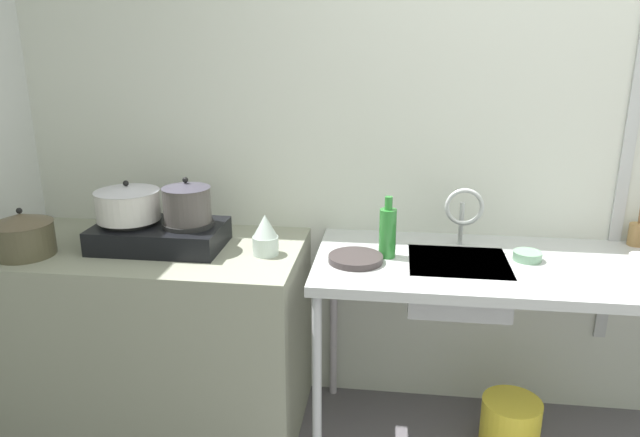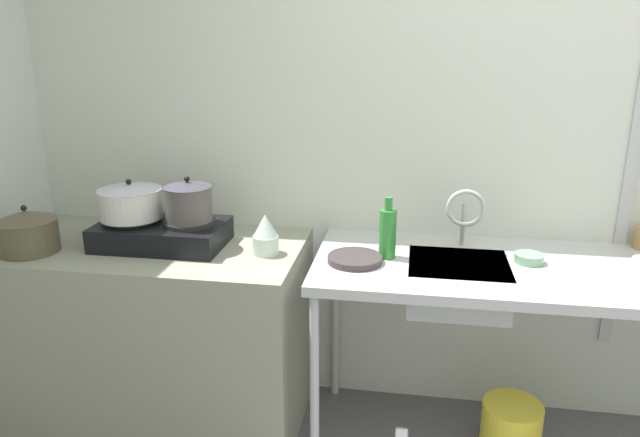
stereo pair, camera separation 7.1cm
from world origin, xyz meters
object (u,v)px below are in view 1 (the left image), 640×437
small_bowl_on_drainboard (527,256)px  bottle_by_sink (388,232)px  stove (160,235)px  bucket_on_floor (510,426)px  pot_on_left_burner (128,203)px  utensil_jar (637,234)px  sink_basin (457,282)px  pot_on_right_burner (187,202)px  percolator (265,235)px  pot_beside_stove (23,234)px  frying_pan (356,259)px  cup_by_rack (640,264)px  faucet (464,209)px

small_bowl_on_drainboard → bottle_by_sink: bottle_by_sink is taller
small_bowl_on_drainboard → stove: bearing=-178.5°
bottle_by_sink → bucket_on_floor: size_ratio=1.02×
small_bowl_on_drainboard → bottle_by_sink: size_ratio=0.45×
pot_on_left_burner → utensil_jar: size_ratio=1.20×
pot_on_left_burner → small_bowl_on_drainboard: size_ratio=2.37×
sink_basin → small_bowl_on_drainboard: bearing=9.8°
pot_on_right_burner → bucket_on_floor: (1.37, -0.03, -0.92)m
stove → percolator: size_ratio=3.17×
pot_on_left_burner → small_bowl_on_drainboard: bearing=1.4°
pot_on_left_burner → pot_beside_stove: size_ratio=1.09×
frying_pan → cup_by_rack: size_ratio=2.53×
stove → utensil_jar: utensil_jar is taller
pot_on_right_burner → percolator: bearing=-5.2°
faucet → pot_on_right_burner: bearing=-173.1°
frying_pan → bucket_on_floor: bearing=3.0°
stove → sink_basin: 1.24m
small_bowl_on_drainboard → utensil_jar: size_ratio=0.51×
sink_basin → faucet: (0.02, 0.14, 0.26)m
bottle_by_sink → utensil_jar: bearing=14.7°
bottle_by_sink → percolator: bearing=-175.6°
small_bowl_on_drainboard → percolator: bearing=-176.2°
pot_beside_stove → stove: bearing=17.7°
pot_beside_stove → bottle_by_sink: bottle_by_sink is taller
faucet → bottle_by_sink: size_ratio=1.05×
percolator → frying_pan: size_ratio=0.78×
pot_on_left_burner → cup_by_rack: pot_on_left_burner is taller
frying_pan → pot_on_left_burner: bearing=176.0°
pot_on_left_burner → small_bowl_on_drainboard: 1.64m
sink_basin → bucket_on_floor: sink_basin is taller
sink_basin → faucet: size_ratio=1.47×
pot_beside_stove → sink_basin: 1.76m
sink_basin → bucket_on_floor: size_ratio=1.57×
frying_pan → bottle_by_sink: size_ratio=0.86×
sink_basin → cup_by_rack: 0.67m
percolator → bottle_by_sink: bearing=4.4°
bottle_by_sink → pot_on_right_burner: bearing=-179.5°
frying_pan → utensil_jar: (1.17, 0.35, 0.04)m
pot_on_left_burner → frying_pan: 0.97m
stove → utensil_jar: bearing=8.0°
faucet → bottle_by_sink: 0.34m
pot_on_left_burner → bucket_on_floor: bearing=-1.1°
pot_on_left_burner → faucet: size_ratio=1.01×
bottle_by_sink → sink_basin: bearing=-3.1°
pot_on_right_burner → faucet: bearing=6.9°
percolator → bottle_by_sink: size_ratio=0.67×
frying_pan → cup_by_rack: 1.06m
faucet → cup_by_rack: size_ratio=3.10×
stove → bucket_on_floor: size_ratio=2.16×
faucet → small_bowl_on_drainboard: faucet is taller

